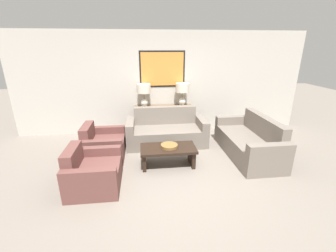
{
  "coord_description": "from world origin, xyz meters",
  "views": [
    {
      "loc": [
        -0.56,
        -3.5,
        2.26
      ],
      "look_at": [
        -0.03,
        0.99,
        0.65
      ],
      "focal_mm": 24.0,
      "sensor_mm": 36.0,
      "label": 1
    }
  ],
  "objects_px": {
    "table_lamp_left": "(144,91)",
    "couch_by_side": "(249,142)",
    "armchair_near_back_wall": "(103,145)",
    "armchair_near_camera": "(93,173)",
    "decorative_bowl": "(169,146)",
    "couch_by_back_wall": "(166,132)",
    "table_lamp_right": "(182,91)",
    "coffee_table": "(168,152)",
    "console_table": "(163,120)"
  },
  "relations": [
    {
      "from": "couch_by_back_wall",
      "to": "couch_by_side",
      "type": "relative_size",
      "value": 1.0
    },
    {
      "from": "couch_by_side",
      "to": "coffee_table",
      "type": "relative_size",
      "value": 1.75
    },
    {
      "from": "decorative_bowl",
      "to": "armchair_near_back_wall",
      "type": "relative_size",
      "value": 0.35
    },
    {
      "from": "coffee_table",
      "to": "console_table",
      "type": "bearing_deg",
      "value": 87.28
    },
    {
      "from": "table_lamp_right",
      "to": "decorative_bowl",
      "type": "distance_m",
      "value": 1.99
    },
    {
      "from": "couch_by_back_wall",
      "to": "table_lamp_right",
      "type": "bearing_deg",
      "value": 53.62
    },
    {
      "from": "table_lamp_right",
      "to": "couch_by_back_wall",
      "type": "xyz_separation_m",
      "value": [
        -0.5,
        -0.68,
        -0.88
      ]
    },
    {
      "from": "console_table",
      "to": "table_lamp_left",
      "type": "height_order",
      "value": "table_lamp_left"
    },
    {
      "from": "table_lamp_right",
      "to": "coffee_table",
      "type": "xyz_separation_m",
      "value": [
        -0.58,
        -1.77,
        -0.88
      ]
    },
    {
      "from": "armchair_near_back_wall",
      "to": "couch_by_side",
      "type": "bearing_deg",
      "value": -5.24
    },
    {
      "from": "table_lamp_left",
      "to": "couch_by_side",
      "type": "relative_size",
      "value": 0.32
    },
    {
      "from": "table_lamp_right",
      "to": "armchair_near_camera",
      "type": "height_order",
      "value": "table_lamp_right"
    },
    {
      "from": "armchair_near_camera",
      "to": "table_lamp_left",
      "type": "bearing_deg",
      "value": 68.19
    },
    {
      "from": "table_lamp_right",
      "to": "decorative_bowl",
      "type": "relative_size",
      "value": 1.81
    },
    {
      "from": "console_table",
      "to": "coffee_table",
      "type": "relative_size",
      "value": 1.43
    },
    {
      "from": "table_lamp_right",
      "to": "decorative_bowl",
      "type": "height_order",
      "value": "table_lamp_right"
    },
    {
      "from": "couch_by_back_wall",
      "to": "armchair_near_back_wall",
      "type": "height_order",
      "value": "couch_by_back_wall"
    },
    {
      "from": "table_lamp_left",
      "to": "couch_by_side",
      "type": "xyz_separation_m",
      "value": [
        2.23,
        -1.5,
        -0.88
      ]
    },
    {
      "from": "table_lamp_right",
      "to": "armchair_near_back_wall",
      "type": "relative_size",
      "value": 0.63
    },
    {
      "from": "console_table",
      "to": "coffee_table",
      "type": "xyz_separation_m",
      "value": [
        -0.08,
        -1.77,
        -0.09
      ]
    },
    {
      "from": "console_table",
      "to": "armchair_near_camera",
      "type": "xyz_separation_m",
      "value": [
        -1.43,
        -2.32,
        -0.12
      ]
    },
    {
      "from": "decorative_bowl",
      "to": "armchair_near_camera",
      "type": "xyz_separation_m",
      "value": [
        -1.37,
        -0.56,
        -0.17
      ]
    },
    {
      "from": "table_lamp_left",
      "to": "armchair_near_camera",
      "type": "relative_size",
      "value": 0.63
    },
    {
      "from": "table_lamp_right",
      "to": "couch_by_side",
      "type": "bearing_deg",
      "value": -50.71
    },
    {
      "from": "couch_by_side",
      "to": "decorative_bowl",
      "type": "height_order",
      "value": "couch_by_side"
    },
    {
      "from": "table_lamp_left",
      "to": "couch_by_side",
      "type": "height_order",
      "value": "table_lamp_left"
    },
    {
      "from": "couch_by_side",
      "to": "decorative_bowl",
      "type": "xyz_separation_m",
      "value": [
        -1.79,
        -0.26,
        0.13
      ]
    },
    {
      "from": "couch_by_side",
      "to": "armchair_near_back_wall",
      "type": "relative_size",
      "value": 2.0
    },
    {
      "from": "couch_by_back_wall",
      "to": "coffee_table",
      "type": "bearing_deg",
      "value": -94.41
    },
    {
      "from": "decorative_bowl",
      "to": "armchair_near_back_wall",
      "type": "distance_m",
      "value": 1.48
    },
    {
      "from": "table_lamp_right",
      "to": "armchair_near_back_wall",
      "type": "xyz_separation_m",
      "value": [
        -1.93,
        -1.21,
        -0.91
      ]
    },
    {
      "from": "coffee_table",
      "to": "armchair_near_back_wall",
      "type": "relative_size",
      "value": 1.15
    },
    {
      "from": "couch_by_side",
      "to": "couch_by_back_wall",
      "type": "bearing_deg",
      "value": 154.47
    },
    {
      "from": "table_lamp_left",
      "to": "decorative_bowl",
      "type": "xyz_separation_m",
      "value": [
        0.44,
        -1.76,
        -0.75
      ]
    },
    {
      "from": "couch_by_side",
      "to": "armchair_near_back_wall",
      "type": "xyz_separation_m",
      "value": [
        -3.16,
        0.29,
        -0.04
      ]
    },
    {
      "from": "table_lamp_right",
      "to": "armchair_near_camera",
      "type": "xyz_separation_m",
      "value": [
        -1.93,
        -2.32,
        -0.91
      ]
    },
    {
      "from": "couch_by_side",
      "to": "armchair_near_camera",
      "type": "height_order",
      "value": "couch_by_side"
    },
    {
      "from": "couch_by_back_wall",
      "to": "armchair_near_camera",
      "type": "xyz_separation_m",
      "value": [
        -1.43,
        -1.65,
        -0.04
      ]
    },
    {
      "from": "couch_by_back_wall",
      "to": "couch_by_side",
      "type": "height_order",
      "value": "same"
    },
    {
      "from": "armchair_near_back_wall",
      "to": "armchair_near_camera",
      "type": "distance_m",
      "value": 1.11
    },
    {
      "from": "table_lamp_right",
      "to": "armchair_near_camera",
      "type": "bearing_deg",
      "value": -129.68
    },
    {
      "from": "table_lamp_left",
      "to": "couch_by_back_wall",
      "type": "xyz_separation_m",
      "value": [
        0.5,
        -0.68,
        -0.88
      ]
    },
    {
      "from": "console_table",
      "to": "armchair_near_camera",
      "type": "relative_size",
      "value": 1.64
    },
    {
      "from": "console_table",
      "to": "couch_by_back_wall",
      "type": "height_order",
      "value": "couch_by_back_wall"
    },
    {
      "from": "couch_by_side",
      "to": "armchair_near_back_wall",
      "type": "height_order",
      "value": "couch_by_side"
    },
    {
      "from": "armchair_near_camera",
      "to": "couch_by_back_wall",
      "type": "bearing_deg",
      "value": 49.05
    },
    {
      "from": "console_table",
      "to": "couch_by_back_wall",
      "type": "relative_size",
      "value": 0.82
    },
    {
      "from": "table_lamp_right",
      "to": "couch_by_side",
      "type": "relative_size",
      "value": 0.32
    },
    {
      "from": "armchair_near_camera",
      "to": "coffee_table",
      "type": "bearing_deg",
      "value": 22.45
    },
    {
      "from": "decorative_bowl",
      "to": "armchair_near_camera",
      "type": "distance_m",
      "value": 1.49
    }
  ]
}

